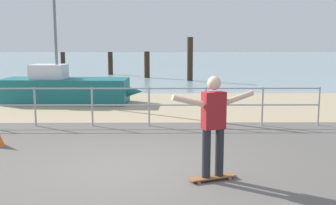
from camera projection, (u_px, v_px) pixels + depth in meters
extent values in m
cube|color=#605B56|center=(124.00, 191.00, 6.28)|extent=(24.00, 10.00, 0.04)
cube|color=tan|center=(146.00, 105.00, 14.18)|extent=(24.00, 6.00, 0.04)
cube|color=#849EA3|center=(158.00, 61.00, 41.83)|extent=(72.00, 50.00, 0.04)
cylinder|color=#9EA0A5|center=(35.00, 107.00, 10.71)|extent=(0.05, 0.05, 1.05)
cylinder|color=#9EA0A5|center=(92.00, 107.00, 10.72)|extent=(0.05, 0.05, 1.05)
cylinder|color=#9EA0A5|center=(149.00, 107.00, 10.74)|extent=(0.05, 0.05, 1.05)
cylinder|color=#9EA0A5|center=(206.00, 107.00, 10.75)|extent=(0.05, 0.05, 1.05)
cylinder|color=#9EA0A5|center=(262.00, 107.00, 10.77)|extent=(0.05, 0.05, 1.05)
cylinder|color=#9EA0A5|center=(319.00, 107.00, 10.78)|extent=(0.05, 0.05, 1.05)
cylinder|color=#9EA0A5|center=(92.00, 89.00, 10.65)|extent=(12.02, 0.04, 0.04)
cylinder|color=#9EA0A5|center=(92.00, 105.00, 10.71)|extent=(12.02, 0.04, 0.04)
cube|color=#19666B|center=(66.00, 91.00, 14.53)|extent=(4.47, 1.65, 0.90)
cone|color=#19666B|center=(127.00, 91.00, 14.43)|extent=(1.14, 0.83, 0.77)
cylinder|color=slate|center=(54.00, 13.00, 14.11)|extent=(0.10, 0.10, 4.59)
cube|color=silver|center=(49.00, 71.00, 14.45)|extent=(1.25, 0.97, 0.50)
cube|color=brown|center=(212.00, 177.00, 6.68)|extent=(0.82, 0.47, 0.02)
cylinder|color=#E5598C|center=(199.00, 183.00, 6.51)|extent=(0.07, 0.05, 0.06)
cylinder|color=#E5598C|center=(195.00, 180.00, 6.66)|extent=(0.07, 0.05, 0.06)
cylinder|color=#E5598C|center=(230.00, 179.00, 6.71)|extent=(0.07, 0.05, 0.06)
cylinder|color=#E5598C|center=(225.00, 176.00, 6.86)|extent=(0.07, 0.05, 0.06)
cylinder|color=#26262B|center=(206.00, 153.00, 6.57)|extent=(0.14, 0.14, 0.80)
cylinder|color=#26262B|center=(219.00, 152.00, 6.66)|extent=(0.14, 0.14, 0.80)
cube|color=maroon|center=(214.00, 110.00, 6.50)|extent=(0.41, 0.31, 0.60)
sphere|color=beige|center=(214.00, 83.00, 6.43)|extent=(0.22, 0.22, 0.22)
cylinder|color=beige|center=(188.00, 101.00, 6.32)|extent=(0.55, 0.28, 0.23)
cylinder|color=beige|center=(238.00, 98.00, 6.63)|extent=(0.55, 0.28, 0.23)
cylinder|color=#332319|center=(63.00, 65.00, 23.42)|extent=(0.26, 0.26, 1.53)
cylinder|color=#332319|center=(110.00, 63.00, 25.82)|extent=(0.31, 0.31, 1.46)
cylinder|color=#332319|center=(147.00, 65.00, 23.78)|extent=(0.32, 0.32, 1.55)
cylinder|color=#332319|center=(190.00, 59.00, 22.02)|extent=(0.31, 0.31, 2.38)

